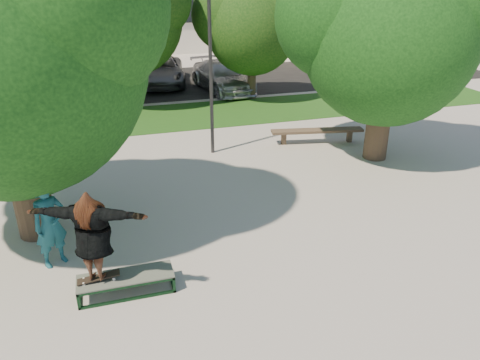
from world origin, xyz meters
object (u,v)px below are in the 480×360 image
object	(u,v)px
tree_right	(386,28)
car_dark	(90,77)
lamppost	(210,58)
bench	(317,132)
bystander	(50,224)
car_grey	(161,71)
car_silver_a	(34,77)
grind_box	(126,284)
car_silver_b	(222,76)

from	to	relation	value
tree_right	car_dark	xyz separation A→B (m)	(-8.78, 12.26, -3.40)
lamppost	bench	world-z (taller)	lamppost
bystander	car_grey	world-z (taller)	bystander
car_dark	car_silver_a	bearing A→B (deg)	156.35
bystander	car_dark	world-z (taller)	bystander
bench	grind_box	bearing A→B (deg)	-126.43
bench	car_silver_b	bearing A→B (deg)	108.34
tree_right	car_silver_a	distance (m)	17.93
tree_right	lamppost	size ratio (longest dim) A/B	1.07
tree_right	car_silver_a	xyz separation A→B (m)	(-11.52, 13.30, -3.45)
tree_right	grind_box	distance (m)	10.41
lamppost	bystander	xyz separation A→B (m)	(-4.73, -5.42, -2.21)
lamppost	car_grey	size ratio (longest dim) A/B	1.18
tree_right	lamppost	distance (m)	5.36
car_grey	car_silver_b	distance (m)	3.61
bystander	lamppost	bearing A→B (deg)	17.60
bench	car_grey	size ratio (longest dim) A/B	0.64
tree_right	grind_box	size ratio (longest dim) A/B	3.62
bench	car_dark	distance (m)	12.99
grind_box	car_silver_a	bearing A→B (deg)	100.03
car_silver_a	car_silver_b	world-z (taller)	car_silver_b
lamppost	car_silver_a	distance (m)	13.40
bystander	car_silver_a	world-z (taller)	bystander
grind_box	bench	bearing A→B (deg)	43.09
lamppost	grind_box	distance (m)	8.19
car_dark	car_silver_b	size ratio (longest dim) A/B	0.85
car_silver_a	car_silver_b	xyz separation A→B (m)	(9.19, -2.89, 0.07)
car_grey	tree_right	bearing A→B (deg)	-60.80
grind_box	car_silver_b	xyz separation A→B (m)	(5.97, 15.35, 0.53)
lamppost	grind_box	size ratio (longest dim) A/B	3.39
tree_right	car_grey	world-z (taller)	tree_right
grind_box	bystander	world-z (taller)	bystander
lamppost	grind_box	xyz separation A→B (m)	(-3.38, -6.85, -2.96)
tree_right	bystander	size ratio (longest dim) A/B	3.47
bystander	car_silver_b	size ratio (longest dim) A/B	0.38
grind_box	car_dark	distance (m)	17.21
bench	car_dark	size ratio (longest dim) A/B	0.79
tree_right	bench	xyz separation A→B (m)	(-1.13, 1.76, -3.67)
tree_right	grind_box	bearing A→B (deg)	-149.23
tree_right	car_dark	distance (m)	15.46
bench	car_silver_b	world-z (taller)	car_silver_b
bystander	car_grey	xyz separation A→B (m)	(4.53, 16.21, -0.22)
bystander	car_silver_a	size ratio (longest dim) A/B	0.49
tree_right	bystander	world-z (taller)	tree_right
tree_right	grind_box	world-z (taller)	tree_right
lamppost	car_silver_b	xyz separation A→B (m)	(2.59, 8.50, -2.44)
lamppost	car_dark	distance (m)	11.31
lamppost	car_silver_a	bearing A→B (deg)	120.11
car_dark	bystander	bearing A→B (deg)	-95.93
bystander	car_silver_b	bearing A→B (deg)	30.95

